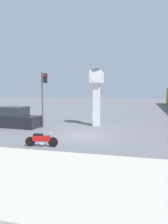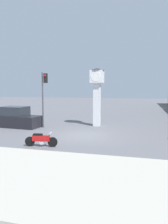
{
  "view_description": "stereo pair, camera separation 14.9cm",
  "coord_description": "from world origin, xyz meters",
  "px_view_note": "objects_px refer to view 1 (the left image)",
  "views": [
    {
      "loc": [
        3.84,
        -14.93,
        3.39
      ],
      "look_at": [
        0.0,
        0.17,
        1.69
      ],
      "focal_mm": 35.0,
      "sensor_mm": 36.0,
      "label": 1
    },
    {
      "loc": [
        3.98,
        -14.9,
        3.39
      ],
      "look_at": [
        0.0,
        0.17,
        1.69
      ],
      "focal_mm": 35.0,
      "sensor_mm": 36.0,
      "label": 2
    }
  ],
  "objects_px": {
    "motorcycle": "(41,140)",
    "clock_tower": "(97,88)",
    "traffic_light": "(44,90)",
    "parked_car": "(16,119)"
  },
  "relations": [
    {
      "from": "motorcycle",
      "to": "clock_tower",
      "type": "distance_m",
      "value": 8.53
    },
    {
      "from": "traffic_light",
      "to": "parked_car",
      "type": "bearing_deg",
      "value": -172.77
    },
    {
      "from": "traffic_light",
      "to": "parked_car",
      "type": "distance_m",
      "value": 3.59
    },
    {
      "from": "clock_tower",
      "to": "traffic_light",
      "type": "height_order",
      "value": "clock_tower"
    },
    {
      "from": "clock_tower",
      "to": "parked_car",
      "type": "height_order",
      "value": "clock_tower"
    },
    {
      "from": "motorcycle",
      "to": "clock_tower",
      "type": "bearing_deg",
      "value": 68.89
    },
    {
      "from": "motorcycle",
      "to": "traffic_light",
      "type": "bearing_deg",
      "value": 104.49
    },
    {
      "from": "clock_tower",
      "to": "traffic_light",
      "type": "relative_size",
      "value": 1.09
    },
    {
      "from": "clock_tower",
      "to": "parked_car",
      "type": "xyz_separation_m",
      "value": [
        -6.77,
        -2.35,
        -2.67
      ]
    },
    {
      "from": "motorcycle",
      "to": "clock_tower",
      "type": "height_order",
      "value": "clock_tower"
    }
  ]
}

